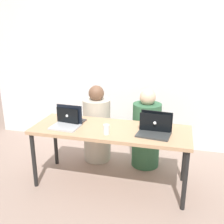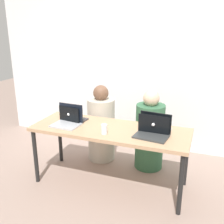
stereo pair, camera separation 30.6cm
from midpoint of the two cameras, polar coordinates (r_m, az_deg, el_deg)
The scene contains 10 objects.
ground_plane at distance 3.41m, azimuth 2.26°, elevation -15.19°, with size 12.00×12.00×0.00m, color gray.
back_wall at distance 4.13m, azimuth 8.14°, elevation 9.45°, with size 4.80×0.10×2.52m, color silver.
desk at distance 3.09m, azimuth 2.41°, elevation -4.74°, with size 1.85×0.67×0.74m.
person_on_left at distance 3.77m, azimuth -0.01°, elevation -3.36°, with size 0.47×0.47×1.10m.
person_on_right at distance 3.60m, azimuth 10.61°, elevation -4.81°, with size 0.41×0.41×1.09m.
laptop_front_left at distance 3.18m, azimuth -6.93°, elevation -1.92°, with size 0.34×0.29×0.24m.
laptop_back_left at distance 3.30m, azimuth -5.93°, elevation -1.25°, with size 0.32×0.26×0.20m.
laptop_front_right at distance 2.90m, azimuth 11.88°, elevation -4.18°, with size 0.38×0.30×0.24m.
laptop_back_right at distance 3.01m, azimuth 12.19°, elevation -3.47°, with size 0.35×0.26×0.22m.
water_glass_center at distance 2.89m, azimuth 1.37°, elevation -3.97°, with size 0.07×0.07×0.11m.
Camera 2 is at (1.02, -2.67, 1.87)m, focal length 42.00 mm.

